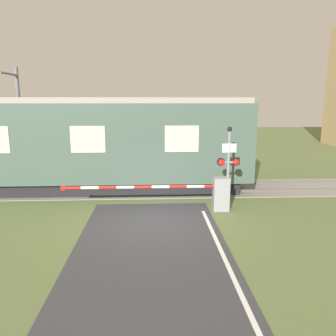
% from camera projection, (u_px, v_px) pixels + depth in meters
% --- Properties ---
extents(ground_plane, '(80.00, 80.00, 0.00)m').
position_uv_depth(ground_plane, '(151.00, 222.00, 11.39)').
color(ground_plane, '#5B6B3D').
extents(track_bed, '(36.00, 3.20, 0.13)m').
position_uv_depth(track_bed, '(152.00, 189.00, 15.56)').
color(track_bed, gray).
rests_on(track_bed, ground_plane).
extents(train, '(14.15, 2.96, 4.27)m').
position_uv_depth(train, '(94.00, 144.00, 15.00)').
color(train, black).
rests_on(train, ground_plane).
extents(crossing_barrier, '(6.34, 0.44, 1.29)m').
position_uv_depth(crossing_barrier, '(207.00, 193.00, 12.47)').
color(crossing_barrier, gray).
rests_on(crossing_barrier, ground_plane).
extents(signal_post, '(0.85, 0.26, 3.21)m').
position_uv_depth(signal_post, '(228.00, 163.00, 12.30)').
color(signal_post, gray).
rests_on(signal_post, ground_plane).
extents(catenary_pole, '(0.20, 1.90, 5.78)m').
position_uv_depth(catenary_pole, '(20.00, 122.00, 16.77)').
color(catenary_pole, slate).
rests_on(catenary_pole, ground_plane).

